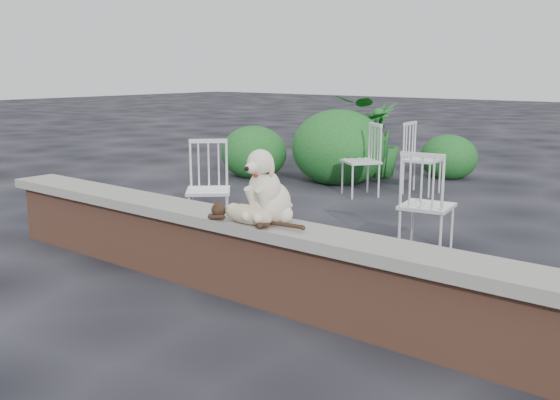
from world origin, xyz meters
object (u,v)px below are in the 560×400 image
Objects in this scene: chair_a at (208,189)px; potted_plant_a at (359,136)px; cat at (248,213)px; potted_plant_b at (379,140)px; dog at (270,184)px; chair_c at (427,204)px; chair_b at (361,160)px; chair_e at (422,159)px.

chair_a is 4.03m from potted_plant_a.
potted_plant_b reaches higher than cat.
chair_c is (0.37, 1.69, -0.37)m from dog.
chair_c is at bearing -54.20° from potted_plant_b.
chair_c is at bearing 76.16° from dog.
potted_plant_a is 1.10× the size of potted_plant_b.
chair_b is 1.00× the size of chair_a.
dog is at bearing -171.11° from chair_e.
dog reaches higher than cat.
potted_plant_b is (-0.59, 1.48, 0.09)m from chair_b.
potted_plant_a is at bearing 60.42° from chair_e.
cat is 0.96× the size of chair_c.
chair_c is 0.76× the size of potted_plant_a.
chair_b reaches higher than cat.
chair_a is at bearing -56.33° from chair_b.
chair_e reaches higher than cat.
dog is 0.56× the size of chair_b.
cat is 4.50m from chair_e.
chair_e and chair_c have the same top height.
chair_b is 1.00× the size of chair_c.
chair_a is at bearing 164.77° from chair_e.
chair_a is 1.00× the size of chair_c.
dog reaches higher than chair_c.
chair_e is 1.00× the size of chair_c.
dog is 3.96m from chair_b.
potted_plant_b is (-2.02, 5.26, -0.09)m from cat.
chair_e is at bearing 100.97° from dog.
chair_e is at bearing -36.64° from potted_plant_b.
cat is 5.64m from potted_plant_b.
potted_plant_b reaches higher than chair_b.
chair_c is at bearing -49.98° from potted_plant_a.
chair_b is at bearing 110.90° from dog.
chair_b is (-1.51, 3.64, -0.37)m from dog.
chair_e is (0.67, 3.27, 0.00)m from chair_a.
potted_plant_a is (-0.85, 1.31, 0.15)m from chair_b.
chair_a and chair_e have the same top height.
potted_plant_b is at bearing 49.63° from chair_e.
dog is 0.43× the size of potted_plant_a.
potted_plant_b reaches higher than dog.
chair_a is (-1.54, 1.14, -0.19)m from cat.
potted_plant_b is (-0.48, 4.12, 0.09)m from chair_a.
chair_a is 2.11m from chair_c.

